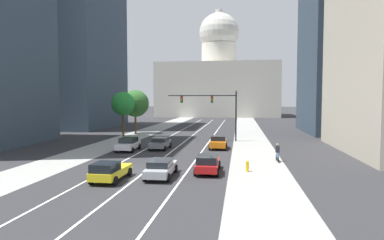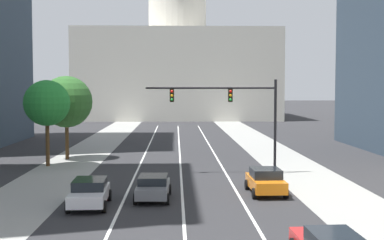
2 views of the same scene
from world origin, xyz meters
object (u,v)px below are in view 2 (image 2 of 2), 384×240
at_px(capitol_building, 177,62).
at_px(car_gray, 153,187).
at_px(traffic_signal_mast, 234,106).
at_px(street_tree_near_left, 66,102).
at_px(street_tree_mid_left, 47,103).
at_px(car_orange, 266,181).
at_px(car_white, 90,192).

bearing_deg(capitol_building, car_gray, -91.17).
bearing_deg(traffic_signal_mast, street_tree_near_left, 149.15).
bearing_deg(street_tree_mid_left, capitol_building, 81.06).
relative_size(car_orange, car_gray, 1.00).
bearing_deg(car_orange, car_white, 105.40).
bearing_deg(car_white, traffic_signal_mast, -42.82).
bearing_deg(street_tree_mid_left, car_white, -68.47).
distance_m(car_gray, street_tree_mid_left, 16.67).
xyz_separation_m(car_gray, traffic_signal_mast, (5.66, 8.84, 4.32)).
bearing_deg(traffic_signal_mast, street_tree_mid_left, 163.82).
bearing_deg(traffic_signal_mast, car_gray, -122.61).
height_order(traffic_signal_mast, street_tree_near_left, street_tree_near_left).
height_order(car_gray, street_tree_near_left, street_tree_near_left).
relative_size(car_orange, traffic_signal_mast, 0.42).
bearing_deg(car_white, car_gray, -66.08).
height_order(car_orange, street_tree_near_left, street_tree_near_left).
distance_m(car_orange, traffic_signal_mast, 8.68).
relative_size(car_gray, street_tree_mid_left, 0.57).
distance_m(car_white, street_tree_mid_left, 16.51).
relative_size(car_white, street_tree_near_left, 0.58).
height_order(capitol_building, car_white, capitol_building).
bearing_deg(car_gray, traffic_signal_mast, -31.02).
bearing_deg(car_orange, street_tree_mid_left, 52.41).
xyz_separation_m(street_tree_mid_left, street_tree_near_left, (0.73, 4.13, -0.00)).
bearing_deg(car_gray, street_tree_mid_left, 36.60).
relative_size(street_tree_mid_left, street_tree_near_left, 0.94).
xyz_separation_m(capitol_building, car_white, (-5.07, -84.17, -11.02)).
height_order(car_orange, street_tree_mid_left, street_tree_mid_left).
xyz_separation_m(capitol_building, street_tree_near_left, (-10.17, -65.23, -6.64)).
relative_size(car_gray, traffic_signal_mast, 0.42).
height_order(capitol_building, car_orange, capitol_building).
xyz_separation_m(car_white, street_tree_mid_left, (-5.84, 14.81, 4.39)).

